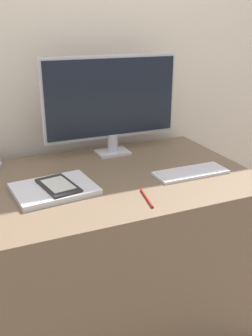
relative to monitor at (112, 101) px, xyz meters
The scene contains 8 objects.
ground_plane 1.07m from the monitor, 104.70° to the right, with size 10.00×10.00×0.00m, color gray.
wall_back 0.30m from the monitor, 116.27° to the left, with size 3.60×0.05×2.40m.
desk 0.69m from the monitor, 110.33° to the right, with size 1.14×0.76×0.74m.
monitor is the anchor object (origin of this frame).
keyboard 0.49m from the monitor, 61.04° to the right, with size 0.31×0.12×0.01m.
laptop 0.54m from the monitor, 138.44° to the right, with size 0.32×0.26×0.02m.
ereader 0.53m from the monitor, 136.67° to the right, with size 0.14×0.21×0.01m.
pen 0.58m from the monitor, 97.83° to the right, with size 0.03×0.15×0.01m.
Camera 1 is at (-0.52, -1.23, 1.34)m, focal length 40.00 mm.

